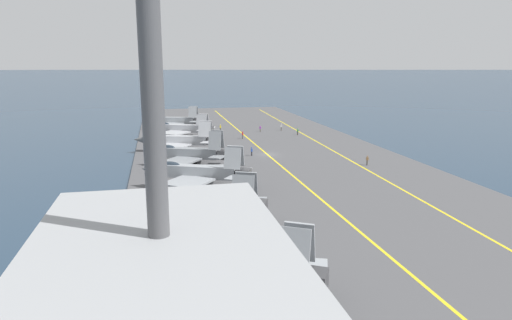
{
  "coord_description": "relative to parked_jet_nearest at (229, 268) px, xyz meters",
  "views": [
    {
      "loc": [
        -86.36,
        20.9,
        18.56
      ],
      "look_at": [
        -15.87,
        5.73,
        2.9
      ],
      "focal_mm": 32.0,
      "sensor_mm": 36.0,
      "label": 1
    }
  ],
  "objects": [
    {
      "name": "ground_plane",
      "position": [
        53.89,
        -16.04,
        -2.86
      ],
      "size": [
        2000.0,
        2000.0,
        0.0
      ],
      "primitive_type": "plane",
      "color": "#23384C"
    },
    {
      "name": "carrier_deck",
      "position": [
        53.89,
        -16.04,
        -2.66
      ],
      "size": [
        187.03,
        51.55,
        0.4
      ],
      "primitive_type": "cube",
      "color": "#4C4C4F",
      "rests_on": "ground"
    },
    {
      "name": "deck_stripe_foul_line",
      "position": [
        53.89,
        -30.22,
        -2.45
      ],
      "size": [
        168.23,
        6.4,
        0.01
      ],
      "primitive_type": "cube",
      "rotation": [
        0.0,
        0.0,
        -0.04
      ],
      "color": "yellow",
      "rests_on": "carrier_deck"
    },
    {
      "name": "deck_stripe_centerline",
      "position": [
        53.89,
        -16.04,
        -2.45
      ],
      "size": [
        168.33,
        0.36,
        0.01
      ],
      "primitive_type": "cube",
      "color": "yellow",
      "rests_on": "carrier_deck"
    },
    {
      "name": "parked_jet_nearest",
      "position": [
        0.0,
        0.0,
        0.0
      ],
      "size": [
        13.95,
        15.68,
        6.6
      ],
      "color": "#93999E",
      "rests_on": "carrier_deck"
    },
    {
      "name": "parked_jet_second",
      "position": [
        16.41,
        1.35,
        0.17
      ],
      "size": [
        12.75,
        16.91,
        6.41
      ],
      "color": "gray",
      "rests_on": "carrier_deck"
    },
    {
      "name": "parked_jet_third",
      "position": [
        31.04,
        -0.19,
        0.27
      ],
      "size": [
        13.81,
        16.32,
        6.62
      ],
      "color": "#93999E",
      "rests_on": "carrier_deck"
    },
    {
      "name": "parked_jet_fourth",
      "position": [
        46.1,
        0.07,
        0.03
      ],
      "size": [
        13.03,
        15.28,
        6.61
      ],
      "color": "gray",
      "rests_on": "carrier_deck"
    },
    {
      "name": "parked_jet_fifth",
      "position": [
        60.26,
        1.33,
        0.0
      ],
      "size": [
        13.49,
        17.44,
        6.43
      ],
      "color": "#A8AAAF",
      "rests_on": "carrier_deck"
    },
    {
      "name": "parked_jet_sixth",
      "position": [
        75.76,
        -0.04,
        0.18
      ],
      "size": [
        14.25,
        16.77,
        6.16
      ],
      "color": "#A8AAAF",
      "rests_on": "carrier_deck"
    },
    {
      "name": "parked_jet_seventh",
      "position": [
        91.2,
        0.64,
        0.13
      ],
      "size": [
        12.54,
        15.44,
        6.36
      ],
      "color": "gray",
      "rests_on": "carrier_deck"
    },
    {
      "name": "crew_red_vest",
      "position": [
        73.35,
        -14.65,
        -1.46
      ],
      "size": [
        0.41,
        0.31,
        1.81
      ],
      "color": "#4C473D",
      "rests_on": "carrier_deck"
    },
    {
      "name": "crew_yellow_vest",
      "position": [
        86.19,
        -11.05,
        -1.47
      ],
      "size": [
        0.41,
        0.31,
        1.8
      ],
      "color": "#383328",
      "rests_on": "carrier_deck"
    },
    {
      "name": "crew_blue_vest",
      "position": [
        53.27,
        -12.74,
        -1.5
      ],
      "size": [
        0.39,
        0.27,
        1.75
      ],
      "color": "#232328",
      "rests_on": "carrier_deck"
    },
    {
      "name": "crew_green_vest",
      "position": [
        76.11,
        -29.24,
        -1.53
      ],
      "size": [
        0.37,
        0.44,
        1.69
      ],
      "color": "#383328",
      "rests_on": "carrier_deck"
    },
    {
      "name": "crew_white_vest",
      "position": [
        84.13,
        -27.15,
        -1.46
      ],
      "size": [
        0.35,
        0.43,
        1.81
      ],
      "color": "#4C473D",
      "rests_on": "carrier_deck"
    },
    {
      "name": "crew_brown_vest",
      "position": [
        40.84,
        -31.2,
        -1.49
      ],
      "size": [
        0.29,
        0.4,
        1.76
      ],
      "color": "#4C473D",
      "rests_on": "carrier_deck"
    },
    {
      "name": "crew_purple_vest",
      "position": [
        83.1,
        -21.16,
        -1.53
      ],
      "size": [
        0.31,
        0.41,
        1.69
      ],
      "color": "#4C473D",
      "rests_on": "carrier_deck"
    }
  ]
}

